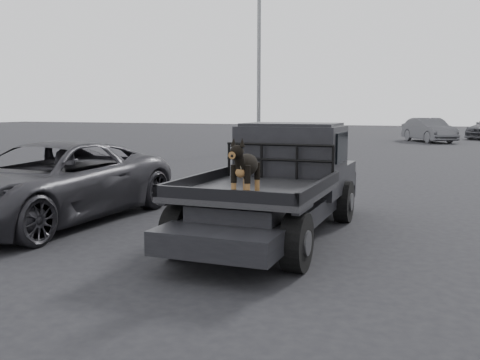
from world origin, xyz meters
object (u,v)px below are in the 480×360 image
at_px(dog, 246,170).
at_px(distant_car_a, 429,130).
at_px(flatbed_ute, 275,208).
at_px(parked_suv, 48,183).

xyz_separation_m(dog, distant_car_a, (1.18, 28.77, -0.55)).
height_order(flatbed_ute, dog, dog).
xyz_separation_m(flatbed_ute, parked_suv, (-4.15, -0.44, 0.26)).
bearing_deg(dog, distant_car_a, 87.66).
bearing_deg(dog, flatbed_ute, 96.36).
relative_size(flatbed_ute, distant_car_a, 1.21).
xyz_separation_m(dog, parked_suv, (-4.36, 1.45, -0.57)).
bearing_deg(parked_suv, dog, -16.79).
height_order(dog, distant_car_a, dog).
distance_m(dog, parked_suv, 4.63).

